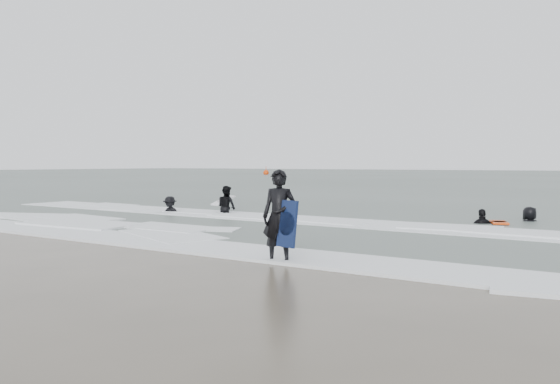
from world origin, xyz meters
The scene contains 10 objects.
ground centered at (0.00, 0.00, 0.00)m, with size 320.00×320.00×0.00m, color brown.
sea centered at (0.00, 80.00, 0.06)m, with size 320.00×320.00×0.00m, color #47544C.
surfer_centre centered at (4.04, -1.19, 0.00)m, with size 0.72×0.47×1.98m, color black.
surfer_wading centered at (-3.66, 6.62, 0.00)m, with size 0.84×0.65×1.73m, color black.
surfer_breaker centered at (-5.78, 5.56, 0.00)m, with size 1.02×0.59×1.58m, color black.
surfer_right_near centered at (5.94, 8.44, 0.00)m, with size 1.00×0.41×1.70m, color black.
surfer_right_far centered at (7.15, 10.11, 0.00)m, with size 0.84×0.55×1.72m, color black.
surf_foam centered at (0.00, 3.70, 0.04)m, with size 30.03×9.06×0.09m.
bodyboards centered at (2.20, 4.80, 0.50)m, with size 11.26×10.55×1.25m.
buoy centered at (-46.11, 70.70, 0.42)m, with size 1.00×1.00×1.65m.
Camera 1 is at (10.26, -10.66, 2.08)m, focal length 35.00 mm.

